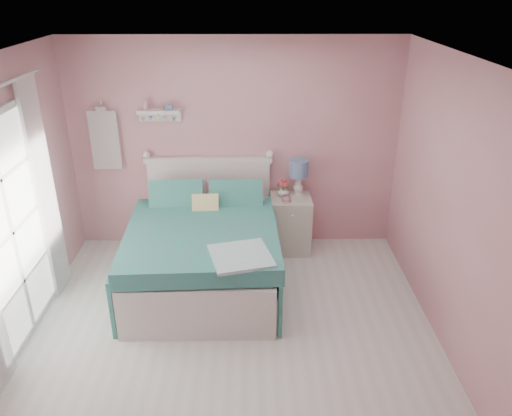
{
  "coord_description": "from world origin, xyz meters",
  "views": [
    {
      "loc": [
        0.2,
        -3.61,
        3.18
      ],
      "look_at": [
        0.25,
        1.2,
        0.95
      ],
      "focal_mm": 35.0,
      "sensor_mm": 36.0,
      "label": 1
    }
  ],
  "objects_px": {
    "bed": "(204,251)",
    "nightstand": "(290,224)",
    "vase": "(283,191)",
    "teacup": "(286,199)",
    "table_lamp": "(299,171)"
  },
  "relations": [
    {
      "from": "table_lamp",
      "to": "vase",
      "type": "bearing_deg",
      "value": -173.05
    },
    {
      "from": "nightstand",
      "to": "vase",
      "type": "bearing_deg",
      "value": 158.21
    },
    {
      "from": "bed",
      "to": "teacup",
      "type": "xyz_separation_m",
      "value": [
        0.95,
        0.62,
        0.36
      ]
    },
    {
      "from": "bed",
      "to": "teacup",
      "type": "distance_m",
      "value": 1.19
    },
    {
      "from": "bed",
      "to": "vase",
      "type": "height_order",
      "value": "bed"
    },
    {
      "from": "table_lamp",
      "to": "vase",
      "type": "xyz_separation_m",
      "value": [
        -0.18,
        -0.02,
        -0.26
      ]
    },
    {
      "from": "nightstand",
      "to": "teacup",
      "type": "xyz_separation_m",
      "value": [
        -0.07,
        -0.13,
        0.4
      ]
    },
    {
      "from": "table_lamp",
      "to": "nightstand",
      "type": "bearing_deg",
      "value": -145.69
    },
    {
      "from": "teacup",
      "to": "table_lamp",
      "type": "bearing_deg",
      "value": 50.14
    },
    {
      "from": "vase",
      "to": "teacup",
      "type": "relative_size",
      "value": 1.37
    },
    {
      "from": "table_lamp",
      "to": "teacup",
      "type": "distance_m",
      "value": 0.38
    },
    {
      "from": "table_lamp",
      "to": "vase",
      "type": "distance_m",
      "value": 0.32
    },
    {
      "from": "bed",
      "to": "nightstand",
      "type": "height_order",
      "value": "bed"
    },
    {
      "from": "bed",
      "to": "nightstand",
      "type": "distance_m",
      "value": 1.26
    },
    {
      "from": "bed",
      "to": "table_lamp",
      "type": "distance_m",
      "value": 1.51
    }
  ]
}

